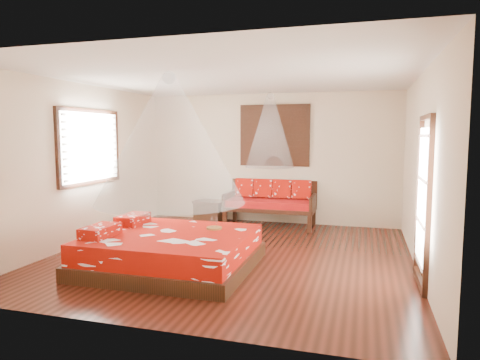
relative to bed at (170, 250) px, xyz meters
name	(u,v)px	position (x,y,z in m)	size (l,w,h in m)	color
room	(232,168)	(0.67, 0.87, 1.15)	(5.54, 5.54, 2.84)	black
bed	(170,250)	(0.00, 0.00, 0.00)	(2.30, 2.08, 0.65)	black
daybed	(271,201)	(0.78, 3.25, 0.27)	(1.87, 0.83, 0.96)	black
storage_chest	(210,211)	(-0.61, 3.32, -0.02)	(0.74, 0.59, 0.46)	black
shutter_panel	(275,135)	(0.78, 3.58, 1.65)	(1.52, 0.06, 1.32)	black
window_left	(90,147)	(-2.04, 1.07, 1.45)	(0.10, 1.74, 1.34)	black
glazed_door	(423,202)	(3.38, 0.27, 0.82)	(0.08, 1.02, 2.16)	black
wine_tray	(214,226)	(0.51, 0.45, 0.30)	(0.23, 0.23, 0.19)	brown
mosquito_net_main	(170,139)	(0.02, 0.00, 1.60)	(2.12, 2.12, 1.80)	white
mosquito_net_daybed	(270,131)	(0.78, 3.12, 1.75)	(1.00, 1.00, 1.50)	white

